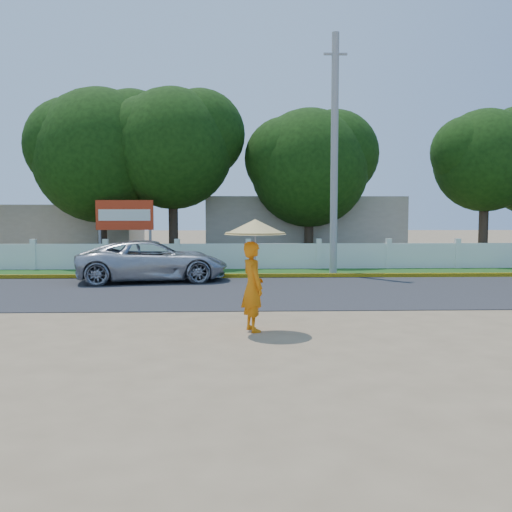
{
  "coord_description": "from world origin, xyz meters",
  "views": [
    {
      "loc": [
        -0.53,
        -12.88,
        2.48
      ],
      "look_at": [
        0.0,
        2.0,
        1.3
      ],
      "focal_mm": 40.0,
      "sensor_mm": 36.0,
      "label": 1
    }
  ],
  "objects_px": {
    "billboard": "(125,219)",
    "utility_pole": "(334,156)",
    "monk_with_parasol": "(254,259)",
    "vehicle": "(153,261)"
  },
  "relations": [
    {
      "from": "billboard",
      "to": "utility_pole",
      "type": "bearing_deg",
      "value": -20.62
    },
    {
      "from": "utility_pole",
      "to": "billboard",
      "type": "relative_size",
      "value": 3.12
    },
    {
      "from": "utility_pole",
      "to": "monk_with_parasol",
      "type": "distance_m",
      "value": 11.28
    },
    {
      "from": "utility_pole",
      "to": "billboard",
      "type": "distance_m",
      "value": 9.56
    },
    {
      "from": "monk_with_parasol",
      "to": "billboard",
      "type": "bearing_deg",
      "value": 111.11
    },
    {
      "from": "monk_with_parasol",
      "to": "billboard",
      "type": "relative_size",
      "value": 0.78
    },
    {
      "from": "vehicle",
      "to": "billboard",
      "type": "relative_size",
      "value": 1.77
    },
    {
      "from": "utility_pole",
      "to": "billboard",
      "type": "xyz_separation_m",
      "value": [
        -8.65,
        3.25,
        -2.46
      ]
    },
    {
      "from": "utility_pole",
      "to": "billboard",
      "type": "bearing_deg",
      "value": 159.38
    },
    {
      "from": "vehicle",
      "to": "monk_with_parasol",
      "type": "relative_size",
      "value": 2.26
    }
  ]
}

